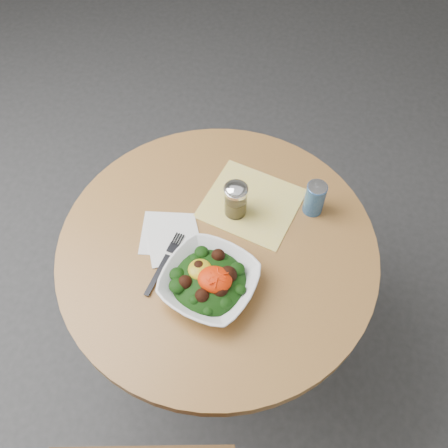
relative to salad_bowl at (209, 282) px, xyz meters
name	(u,v)px	position (x,y,z in m)	size (l,w,h in m)	color
ground	(219,341)	(-0.01, 0.13, -0.78)	(6.00, 6.00, 0.00)	#313134
table	(218,278)	(-0.01, 0.13, -0.23)	(0.90, 0.90, 0.75)	black
cloth_napkin	(251,203)	(0.06, 0.29, -0.03)	(0.26, 0.24, 0.00)	yellow
paper_napkins	(171,237)	(-0.14, 0.13, -0.03)	(0.21, 0.20, 0.00)	white
salad_bowl	(209,282)	(0.00, 0.00, 0.00)	(0.30, 0.30, 0.09)	white
fork	(165,261)	(-0.14, 0.05, -0.03)	(0.06, 0.21, 0.00)	black
spice_shaker	(236,199)	(0.02, 0.25, 0.03)	(0.07, 0.07, 0.12)	silver
beverage_can	(315,198)	(0.24, 0.31, 0.02)	(0.06, 0.06, 0.11)	navy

